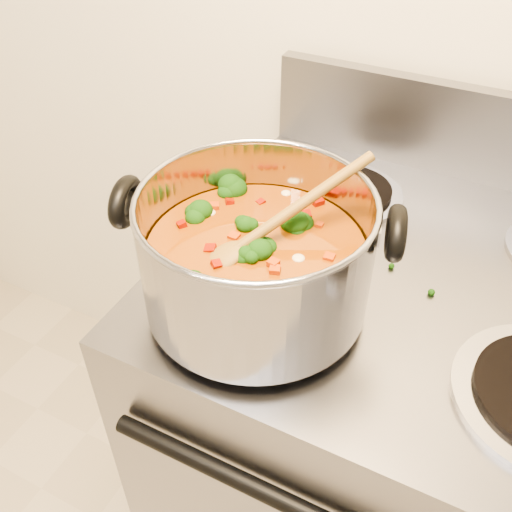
{
  "coord_description": "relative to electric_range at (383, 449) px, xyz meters",
  "views": [
    {
      "loc": [
        0.11,
        0.52,
        1.47
      ],
      "look_at": [
        -0.13,
        1.0,
        1.01
      ],
      "focal_mm": 40.0,
      "sensor_mm": 36.0,
      "label": 1
    }
  ],
  "objects": [
    {
      "name": "stockpot",
      "position": [
        -0.19,
        -0.16,
        0.54
      ],
      "size": [
        0.35,
        0.29,
        0.17
      ],
      "rotation": [
        0.0,
        0.0,
        0.27
      ],
      "color": "#9D9DA5",
      "rests_on": "electric_range"
    },
    {
      "name": "wooden_spoon",
      "position": [
        -0.19,
        -0.16,
        0.58
      ],
      "size": [
        0.16,
        0.21,
        0.11
      ],
      "rotation": [
        0.0,
        0.0,
        0.96
      ],
      "color": "brown",
      "rests_on": "stockpot"
    },
    {
      "name": "electric_range",
      "position": [
        0.0,
        0.0,
        0.0
      ],
      "size": [
        0.73,
        0.66,
        1.08
      ],
      "color": "gray",
      "rests_on": "ground"
    },
    {
      "name": "cooktop_crumbs",
      "position": [
        -0.16,
        -0.2,
        0.46
      ],
      "size": [
        0.38,
        0.17,
        0.01
      ],
      "color": "black",
      "rests_on": "electric_range"
    }
  ]
}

